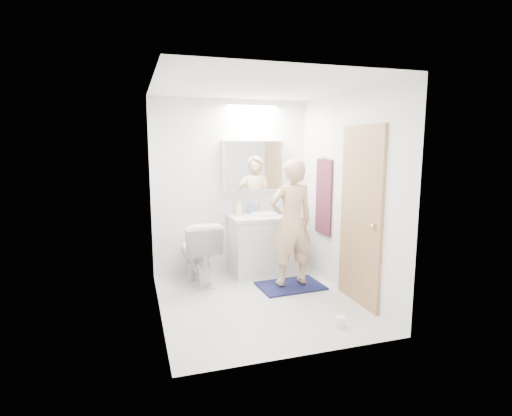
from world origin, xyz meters
name	(u,v)px	position (x,y,z in m)	size (l,w,h in m)	color
floor	(258,301)	(0.00, 0.00, 0.00)	(2.50, 2.50, 0.00)	silver
ceiling	(259,86)	(0.00, 0.00, 2.40)	(2.50, 2.50, 0.00)	white
wall_back	(231,187)	(0.00, 1.25, 1.20)	(2.50, 2.50, 0.00)	white
wall_front	(305,218)	(0.00, -1.25, 1.20)	(2.50, 2.50, 0.00)	white
wall_left	(156,203)	(-1.10, 0.00, 1.20)	(2.50, 2.50, 0.00)	white
wall_right	(347,195)	(1.10, 0.00, 1.20)	(2.50, 2.50, 0.00)	white
vanity_cabinet	(264,246)	(0.40, 0.96, 0.39)	(0.90, 0.55, 0.78)	silver
countertop	(264,217)	(0.40, 0.96, 0.80)	(0.95, 0.58, 0.04)	silver
sink_basin	(264,214)	(0.40, 0.99, 0.84)	(0.36, 0.36, 0.03)	white
faucet	(260,207)	(0.40, 1.19, 0.90)	(0.02, 0.02, 0.16)	silver
medicine_cabinet	(253,165)	(0.30, 1.18, 1.50)	(0.88, 0.14, 0.70)	white
mirror_panel	(255,165)	(0.30, 1.10, 1.50)	(0.84, 0.01, 0.66)	silver
toilet	(198,252)	(-0.55, 0.85, 0.41)	(0.46, 0.81, 0.82)	white
bath_rug	(290,286)	(0.53, 0.33, 0.01)	(0.80, 0.55, 0.02)	#161C45
person	(291,222)	(0.53, 0.33, 0.83)	(0.57, 0.38, 1.57)	tan
door	(361,216)	(1.08, -0.35, 1.00)	(0.04, 0.80, 2.00)	tan
door_knob	(373,226)	(1.04, -0.65, 0.95)	(0.06, 0.06, 0.06)	gold
towel	(323,197)	(1.08, 0.55, 1.10)	(0.02, 0.42, 1.00)	#14223F
towel_hook	(324,157)	(1.07, 0.55, 1.62)	(0.02, 0.02, 0.07)	silver
soap_bottle_a	(239,207)	(0.07, 1.11, 0.93)	(0.09, 0.09, 0.23)	#EAE797
soap_bottle_b	(252,208)	(0.26, 1.15, 0.90)	(0.08, 0.08, 0.17)	#537BB3
toothbrush_cup	(277,209)	(0.64, 1.12, 0.87)	(0.10, 0.10, 0.09)	#3C68B6
toilet_paper_roll	(340,321)	(0.58, -0.85, 0.05)	(0.11, 0.11, 0.10)	white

